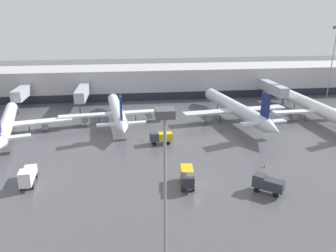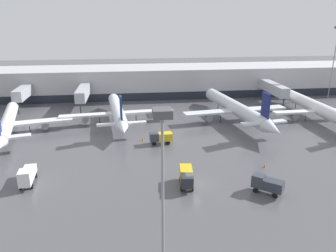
{
  "view_description": "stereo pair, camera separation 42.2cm",
  "coord_description": "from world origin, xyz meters",
  "px_view_note": "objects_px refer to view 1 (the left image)",
  "views": [
    {
      "loc": [
        -9.47,
        -43.16,
        24.32
      ],
      "look_at": [
        -1.32,
        19.98,
        3.0
      ],
      "focal_mm": 35.0,
      "sensor_mm": 36.0,
      "label": 1
    },
    {
      "loc": [
        -9.05,
        -43.22,
        24.32
      ],
      "look_at": [
        -1.32,
        19.98,
        3.0
      ],
      "focal_mm": 35.0,
      "sensor_mm": 36.0,
      "label": 2
    }
  ],
  "objects_px": {
    "service_truck_2": "(187,176)",
    "apron_light_mast_3": "(335,43)",
    "parked_jet_0": "(117,112)",
    "parked_jet_3": "(7,123)",
    "service_truck_0": "(161,137)",
    "service_truck_1": "(268,183)",
    "traffic_cone_3": "(265,165)",
    "traffic_cone_1": "(143,139)",
    "traffic_cone_2": "(163,114)",
    "apron_light_mast_1": "(165,142)",
    "traffic_cone_0": "(335,111)",
    "parked_jet_2": "(318,109)",
    "service_truck_3": "(27,176)",
    "parked_jet_4": "(235,108)"
  },
  "relations": [
    {
      "from": "traffic_cone_0",
      "to": "parked_jet_3",
      "type": "bearing_deg",
      "value": -174.74
    },
    {
      "from": "parked_jet_3",
      "to": "traffic_cone_3",
      "type": "relative_size",
      "value": 47.83
    },
    {
      "from": "service_truck_3",
      "to": "traffic_cone_3",
      "type": "bearing_deg",
      "value": 86.44
    },
    {
      "from": "parked_jet_4",
      "to": "apron_light_mast_1",
      "type": "relative_size",
      "value": 2.35
    },
    {
      "from": "service_truck_0",
      "to": "traffic_cone_2",
      "type": "bearing_deg",
      "value": -100.5
    },
    {
      "from": "service_truck_0",
      "to": "traffic_cone_2",
      "type": "relative_size",
      "value": 7.39
    },
    {
      "from": "parked_jet_2",
      "to": "parked_jet_0",
      "type": "bearing_deg",
      "value": 85.69
    },
    {
      "from": "service_truck_1",
      "to": "apron_light_mast_1",
      "type": "bearing_deg",
      "value": 73.89
    },
    {
      "from": "apron_light_mast_3",
      "to": "service_truck_1",
      "type": "bearing_deg",
      "value": -128.58
    },
    {
      "from": "parked_jet_2",
      "to": "traffic_cone_1",
      "type": "xyz_separation_m",
      "value": [
        -43.81,
        -9.3,
        -2.43
      ]
    },
    {
      "from": "traffic_cone_0",
      "to": "traffic_cone_3",
      "type": "height_order",
      "value": "traffic_cone_3"
    },
    {
      "from": "parked_jet_3",
      "to": "traffic_cone_0",
      "type": "height_order",
      "value": "parked_jet_3"
    },
    {
      "from": "traffic_cone_2",
      "to": "traffic_cone_3",
      "type": "relative_size",
      "value": 0.92
    },
    {
      "from": "traffic_cone_3",
      "to": "service_truck_0",
      "type": "bearing_deg",
      "value": 141.21
    },
    {
      "from": "traffic_cone_0",
      "to": "parked_jet_0",
      "type": "bearing_deg",
      "value": -177.53
    },
    {
      "from": "traffic_cone_0",
      "to": "apron_light_mast_3",
      "type": "xyz_separation_m",
      "value": [
        7.93,
        16.27,
        16.41
      ]
    },
    {
      "from": "service_truck_1",
      "to": "parked_jet_0",
      "type": "bearing_deg",
      "value": -18.4
    },
    {
      "from": "service_truck_0",
      "to": "traffic_cone_3",
      "type": "height_order",
      "value": "service_truck_0"
    },
    {
      "from": "parked_jet_3",
      "to": "traffic_cone_1",
      "type": "xyz_separation_m",
      "value": [
        28.76,
        -7.49,
        -2.22
      ]
    },
    {
      "from": "parked_jet_3",
      "to": "service_truck_2",
      "type": "relative_size",
      "value": 6.28
    },
    {
      "from": "parked_jet_4",
      "to": "apron_light_mast_3",
      "type": "height_order",
      "value": "apron_light_mast_3"
    },
    {
      "from": "parked_jet_2",
      "to": "service_truck_0",
      "type": "xyz_separation_m",
      "value": [
        -40.26,
        -11.29,
        -1.34
      ]
    },
    {
      "from": "service_truck_3",
      "to": "apron_light_mast_3",
      "type": "height_order",
      "value": "apron_light_mast_3"
    },
    {
      "from": "traffic_cone_3",
      "to": "apron_light_mast_1",
      "type": "distance_m",
      "value": 30.05
    },
    {
      "from": "parked_jet_2",
      "to": "service_truck_2",
      "type": "bearing_deg",
      "value": 126.54
    },
    {
      "from": "parked_jet_4",
      "to": "traffic_cone_1",
      "type": "relative_size",
      "value": 53.36
    },
    {
      "from": "apron_light_mast_3",
      "to": "traffic_cone_1",
      "type": "bearing_deg",
      "value": -152.6
    },
    {
      "from": "service_truck_1",
      "to": "apron_light_mast_1",
      "type": "xyz_separation_m",
      "value": [
        -16.3,
        -11.02,
        11.54
      ]
    },
    {
      "from": "service_truck_0",
      "to": "apron_light_mast_3",
      "type": "distance_m",
      "value": 67.47
    },
    {
      "from": "service_truck_2",
      "to": "service_truck_3",
      "type": "relative_size",
      "value": 0.85
    },
    {
      "from": "traffic_cone_2",
      "to": "parked_jet_3",
      "type": "bearing_deg",
      "value": -163.75
    },
    {
      "from": "service_truck_0",
      "to": "apron_light_mast_1",
      "type": "height_order",
      "value": "apron_light_mast_1"
    },
    {
      "from": "parked_jet_2",
      "to": "service_truck_3",
      "type": "bearing_deg",
      "value": 111.83
    },
    {
      "from": "service_truck_2",
      "to": "traffic_cone_3",
      "type": "relative_size",
      "value": 7.62
    },
    {
      "from": "parked_jet_2",
      "to": "traffic_cone_3",
      "type": "bearing_deg",
      "value": 135.0
    },
    {
      "from": "service_truck_1",
      "to": "traffic_cone_0",
      "type": "relative_size",
      "value": 7.39
    },
    {
      "from": "parked_jet_2",
      "to": "traffic_cone_0",
      "type": "height_order",
      "value": "parked_jet_2"
    },
    {
      "from": "parked_jet_3",
      "to": "service_truck_1",
      "type": "xyz_separation_m",
      "value": [
        45.56,
        -30.74,
        -1.1
      ]
    },
    {
      "from": "parked_jet_0",
      "to": "parked_jet_3",
      "type": "distance_m",
      "value": 23.94
    },
    {
      "from": "parked_jet_3",
      "to": "traffic_cone_2",
      "type": "height_order",
      "value": "parked_jet_3"
    },
    {
      "from": "service_truck_2",
      "to": "traffic_cone_0",
      "type": "distance_m",
      "value": 58.14
    },
    {
      "from": "service_truck_0",
      "to": "service_truck_2",
      "type": "distance_m",
      "value": 17.76
    },
    {
      "from": "service_truck_0",
      "to": "service_truck_3",
      "type": "relative_size",
      "value": 0.76
    },
    {
      "from": "traffic_cone_2",
      "to": "apron_light_mast_1",
      "type": "height_order",
      "value": "apron_light_mast_1"
    },
    {
      "from": "parked_jet_0",
      "to": "service_truck_0",
      "type": "height_order",
      "value": "parked_jet_0"
    },
    {
      "from": "service_truck_2",
      "to": "apron_light_mast_3",
      "type": "relative_size",
      "value": 0.24
    },
    {
      "from": "traffic_cone_0",
      "to": "traffic_cone_1",
      "type": "height_order",
      "value": "traffic_cone_1"
    },
    {
      "from": "parked_jet_2",
      "to": "service_truck_0",
      "type": "distance_m",
      "value": 41.83
    },
    {
      "from": "parked_jet_0",
      "to": "apron_light_mast_1",
      "type": "xyz_separation_m",
      "value": [
        5.84,
        -46.75,
        10.08
      ]
    },
    {
      "from": "traffic_cone_2",
      "to": "service_truck_1",
      "type": "bearing_deg",
      "value": -75.32
    }
  ]
}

